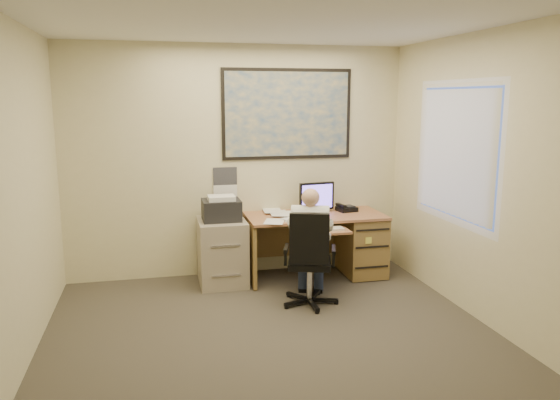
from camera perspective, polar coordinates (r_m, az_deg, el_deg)
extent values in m
cube|color=#3E382F|center=(4.69, 0.19, -15.85)|extent=(4.00, 4.50, 0.00)
cube|color=white|center=(4.24, 0.22, 18.90)|extent=(4.00, 4.50, 0.00)
cube|color=beige|center=(6.45, -4.42, 4.01)|extent=(4.00, 0.00, 2.70)
cube|color=beige|center=(2.20, 14.03, -9.37)|extent=(4.00, 0.00, 2.70)
cube|color=beige|center=(4.28, -26.87, -0.50)|extent=(0.00, 4.50, 2.70)
cube|color=beige|center=(5.10, 22.63, 1.46)|extent=(0.00, 4.50, 2.70)
cube|color=#AE724A|center=(6.37, 3.70, -1.67)|extent=(1.60, 0.75, 0.03)
cube|color=olive|center=(6.65, 8.43, -4.57)|extent=(0.45, 0.70, 0.70)
cube|color=olive|center=(6.29, -3.19, -5.35)|extent=(0.04, 0.70, 0.70)
cube|color=olive|center=(6.76, 2.83, -3.42)|extent=(1.55, 0.03, 0.55)
cylinder|color=black|center=(6.52, 3.78, -1.15)|extent=(0.17, 0.17, 0.02)
cube|color=black|center=(6.47, 3.85, 0.40)|extent=(0.44, 0.10, 0.33)
cube|color=#7A5BF7|center=(6.45, 3.92, 0.36)|extent=(0.38, 0.06, 0.28)
cube|color=#AE724A|center=(5.96, 4.63, -3.28)|extent=(0.55, 0.30, 0.02)
cube|color=beige|center=(5.96, 4.64, -3.06)|extent=(0.43, 0.14, 0.02)
cube|color=black|center=(6.59, 6.97, -0.93)|extent=(0.25, 0.23, 0.05)
cylinder|color=silver|center=(6.13, 3.07, -1.22)|extent=(0.07, 0.07, 0.17)
cylinder|color=white|center=(6.37, 1.76, -1.05)|extent=(0.08, 0.08, 0.10)
cube|color=white|center=(6.25, -0.25, -1.62)|extent=(0.60, 0.56, 0.02)
cube|color=#1E4C93|center=(6.51, 0.78, 8.96)|extent=(1.56, 0.03, 1.06)
cube|color=white|center=(6.45, -5.74, 1.57)|extent=(0.28, 0.01, 0.42)
cube|color=#A49784|center=(6.26, -6.06, -5.39)|extent=(0.53, 0.63, 0.74)
cube|color=black|center=(6.15, -6.15, -1.05)|extent=(0.42, 0.37, 0.23)
cube|color=white|center=(6.10, -6.15, 0.21)|extent=(0.30, 0.23, 0.05)
cylinder|color=silver|center=(5.67, 3.10, -8.54)|extent=(0.06, 0.06, 0.37)
cube|color=black|center=(5.60, 3.12, -6.57)|extent=(0.54, 0.54, 0.06)
cube|color=black|center=(5.35, 4.44, -4.02)|extent=(0.39, 0.17, 0.51)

